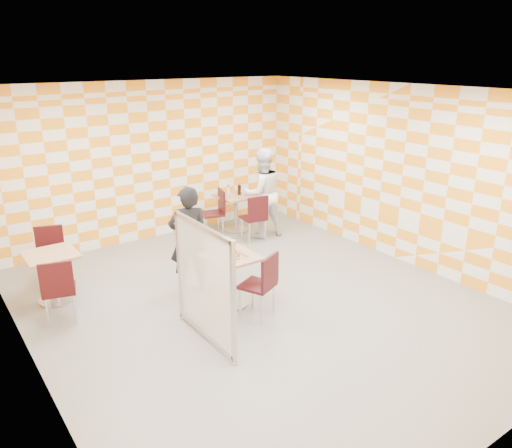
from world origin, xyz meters
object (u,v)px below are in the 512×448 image
(chair_main_front, at_px, (263,281))
(empty_table, at_px, (53,269))
(chair_second_side, at_px, (217,209))
(soda_bottle, at_px, (239,190))
(man_dark, at_px, (189,240))
(chair_empty_near, at_px, (58,286))
(second_table, at_px, (236,207))
(chair_empty_far, at_px, (50,251))
(man_white, at_px, (262,193))
(chair_second_front, at_px, (256,215))
(main_table, at_px, (231,271))
(partition, at_px, (204,283))
(sport_bottle, at_px, (228,190))

(chair_main_front, bearing_deg, empty_table, 135.81)
(chair_main_front, relative_size, chair_second_side, 1.00)
(soda_bottle, bearing_deg, man_dark, -139.09)
(chair_empty_near, bearing_deg, second_table, 23.99)
(second_table, distance_m, soda_bottle, 0.35)
(second_table, height_order, soda_bottle, soda_bottle)
(chair_empty_far, bearing_deg, man_white, -2.02)
(chair_main_front, height_order, chair_second_front, same)
(empty_table, relative_size, chair_second_side, 0.81)
(main_table, xyz_separation_m, second_table, (1.80, 2.62, 0.00))
(chair_empty_far, xyz_separation_m, man_dark, (1.66, -1.45, 0.27))
(empty_table, xyz_separation_m, man_dark, (1.79, -0.81, 0.31))
(soda_bottle, bearing_deg, empty_table, -165.17)
(chair_main_front, height_order, man_white, man_white)
(main_table, relative_size, man_white, 0.43)
(chair_empty_near, distance_m, partition, 2.04)
(partition, height_order, man_dark, man_dark)
(chair_second_side, relative_size, sport_bottle, 4.62)
(chair_empty_far, height_order, soda_bottle, soda_bottle)
(main_table, height_order, chair_empty_far, chair_empty_far)
(chair_empty_near, xyz_separation_m, man_dark, (1.90, -0.10, 0.27))
(second_table, distance_m, chair_empty_near, 4.33)
(man_dark, bearing_deg, second_table, -116.62)
(chair_main_front, relative_size, chair_second_front, 1.00)
(chair_main_front, height_order, chair_empty_near, same)
(chair_main_front, xyz_separation_m, partition, (-0.94, -0.07, 0.25))
(chair_main_front, distance_m, soda_bottle, 3.63)
(chair_second_front, bearing_deg, chair_empty_far, 174.76)
(chair_second_side, xyz_separation_m, soda_bottle, (0.53, -0.01, 0.31))
(chair_second_side, xyz_separation_m, chair_empty_near, (-3.50, -1.77, 0.00))
(chair_second_front, bearing_deg, chair_main_front, -123.47)
(partition, height_order, soda_bottle, partition)
(empty_table, relative_size, chair_empty_far, 0.81)
(chair_second_side, bearing_deg, soda_bottle, -1.52)
(main_table, distance_m, empty_table, 2.58)
(empty_table, xyz_separation_m, chair_second_side, (3.40, 1.06, 0.04))
(second_table, bearing_deg, chair_empty_near, -156.01)
(chair_empty_near, bearing_deg, soda_bottle, 23.44)
(main_table, relative_size, second_table, 1.00)
(empty_table, relative_size, man_dark, 0.46)
(empty_table, height_order, chair_empty_far, chair_empty_far)
(chair_second_side, distance_m, partition, 3.90)
(chair_empty_far, bearing_deg, chair_empty_near, -100.13)
(partition, relative_size, sport_bottle, 7.75)
(chair_empty_near, xyz_separation_m, partition, (1.36, -1.49, 0.25))
(chair_second_side, bearing_deg, chair_second_front, -61.48)
(main_table, bearing_deg, chair_second_front, 46.81)
(chair_main_front, relative_size, soda_bottle, 4.02)
(chair_second_front, height_order, man_white, man_white)
(chair_second_front, xyz_separation_m, sport_bottle, (-0.05, 0.88, 0.29))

